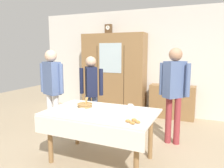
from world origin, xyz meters
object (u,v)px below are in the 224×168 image
at_px(person_by_cabinet, 91,87).
at_px(tea_cup_back_edge, 82,111).
at_px(tea_cup_far_left, 140,111).
at_px(person_behind_table_right, 174,86).
at_px(dining_table, 100,119).
at_px(pastry_plate, 133,122).
at_px(tea_cup_near_left, 115,107).
at_px(wall_cabinet, 114,73).
at_px(bread_basket, 85,105).
at_px(spoon_far_right, 68,111).
at_px(book_stack, 173,84).
at_px(tea_cup_near_right, 130,106).
at_px(mantel_clock, 109,29).
at_px(tea_cup_far_right, 110,113).
at_px(person_beside_shelf, 52,84).
at_px(bookshelf_low, 172,102).
at_px(spoon_far_left, 61,109).

bearing_deg(person_by_cabinet, tea_cup_back_edge, -67.02).
relative_size(tea_cup_far_left, person_behind_table_right, 0.08).
bearing_deg(dining_table, pastry_plate, -26.37).
bearing_deg(pastry_plate, tea_cup_near_left, 131.16).
bearing_deg(person_behind_table_right, tea_cup_far_left, -110.79).
bearing_deg(wall_cabinet, dining_table, -70.83).
height_order(bread_basket, spoon_far_right, bread_basket).
bearing_deg(dining_table, book_stack, 76.33).
distance_m(book_stack, tea_cup_back_edge, 2.91).
height_order(tea_cup_near_right, spoon_far_right, tea_cup_near_right).
height_order(mantel_clock, person_behind_table_right, mantel_clock).
bearing_deg(tea_cup_far_right, tea_cup_near_left, 101.34).
bearing_deg(bread_basket, person_beside_shelf, 157.36).
xyz_separation_m(dining_table, bread_basket, (-0.34, 0.15, 0.14)).
xyz_separation_m(tea_cup_near_left, person_beside_shelf, (-1.44, 0.31, 0.22)).
xyz_separation_m(tea_cup_near_right, tea_cup_far_left, (0.21, -0.18, 0.00)).
height_order(bookshelf_low, person_beside_shelf, person_beside_shelf).
height_order(bookshelf_low, spoon_far_left, bookshelf_low).
height_order(book_stack, person_beside_shelf, person_beside_shelf).
height_order(tea_cup_near_right, person_beside_shelf, person_beside_shelf).
bearing_deg(tea_cup_far_right, tea_cup_near_right, 73.88).
bearing_deg(tea_cup_near_left, tea_cup_far_right, -78.66).
xyz_separation_m(tea_cup_far_left, spoon_far_right, (-0.98, -0.37, -0.02)).
distance_m(bookshelf_low, spoon_far_left, 3.04).
relative_size(bookshelf_low, person_behind_table_right, 0.63).
bearing_deg(dining_table, spoon_far_right, -158.45).
relative_size(tea_cup_back_edge, pastry_plate, 0.46).
height_order(mantel_clock, person_beside_shelf, mantel_clock).
distance_m(tea_cup_far_left, pastry_plate, 0.50).
xyz_separation_m(book_stack, tea_cup_back_edge, (-0.86, -2.78, -0.04)).
bearing_deg(mantel_clock, person_by_cabinet, -77.53).
bearing_deg(mantel_clock, book_stack, 1.74).
distance_m(pastry_plate, person_by_cabinet, 1.83).
height_order(spoon_far_left, spoon_far_right, same).
xyz_separation_m(wall_cabinet, spoon_far_right, (0.46, -2.76, -0.27)).
distance_m(mantel_clock, book_stack, 2.18).
relative_size(bread_basket, person_beside_shelf, 0.14).
xyz_separation_m(spoon_far_left, person_by_cabinet, (-0.06, 1.08, 0.16)).
bearing_deg(tea_cup_back_edge, tea_cup_far_right, 6.35).
distance_m(wall_cabinet, bread_basket, 2.52).
bearing_deg(person_beside_shelf, person_behind_table_right, 14.27).
distance_m(tea_cup_back_edge, spoon_far_left, 0.42).
bearing_deg(book_stack, wall_cabinet, -178.12).
bearing_deg(wall_cabinet, tea_cup_back_edge, -75.94).
distance_m(pastry_plate, spoon_far_right, 1.05).
height_order(mantel_clock, spoon_far_left, mantel_clock).
distance_m(tea_cup_far_left, person_beside_shelf, 1.89).
distance_m(tea_cup_near_right, pastry_plate, 0.73).
xyz_separation_m(tea_cup_near_left, tea_cup_far_left, (0.41, -0.04, 0.00)).
relative_size(tea_cup_far_left, person_beside_shelf, 0.08).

